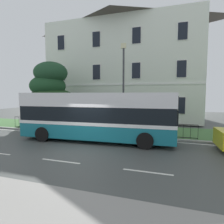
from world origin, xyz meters
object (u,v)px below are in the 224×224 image
object	(u,v)px
single_decker_bus	(96,116)
street_lamp_post	(123,82)
georgian_townhouse	(126,66)
evergreen_tree	(51,98)
litter_bin	(152,128)

from	to	relation	value
single_decker_bus	street_lamp_post	xyz separation A→B (m)	(1.06, 2.77, 2.32)
georgian_townhouse	street_lamp_post	distance (m)	10.30
evergreen_tree	street_lamp_post	distance (m)	8.37
georgian_townhouse	litter_bin	world-z (taller)	georgian_townhouse
street_lamp_post	evergreen_tree	bearing A→B (deg)	165.86
georgian_townhouse	street_lamp_post	xyz separation A→B (m)	(2.28, -9.69, -2.66)
street_lamp_post	single_decker_bus	bearing A→B (deg)	-111.01
single_decker_bus	street_lamp_post	distance (m)	3.76
single_decker_bus	litter_bin	size ratio (longest dim) A/B	9.49
evergreen_tree	litter_bin	distance (m)	10.79
litter_bin	georgian_townhouse	bearing A→B (deg)	114.22
georgian_townhouse	single_decker_bus	size ratio (longest dim) A/B	1.73
single_decker_bus	litter_bin	world-z (taller)	single_decker_bus
georgian_townhouse	single_decker_bus	world-z (taller)	georgian_townhouse
georgian_townhouse	single_decker_bus	distance (m)	13.47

